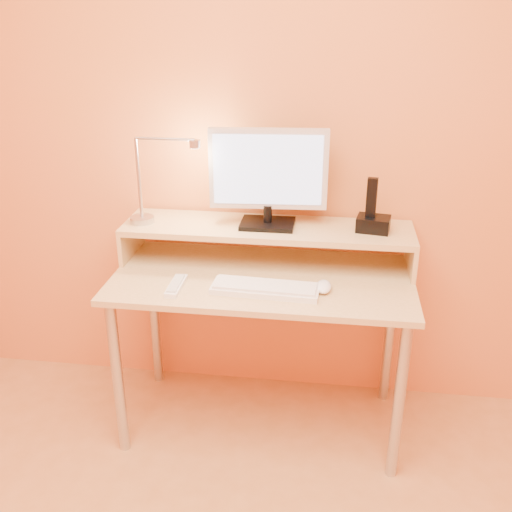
# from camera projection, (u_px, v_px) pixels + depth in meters

# --- Properties ---
(wall_back) EXTENTS (3.00, 0.04, 2.50)m
(wall_back) POSITION_uv_depth(u_px,v_px,m) (273.00, 128.00, 2.44)
(wall_back) COLOR #D67646
(wall_back) RESTS_ON floor
(desk_leg_fl) EXTENTS (0.04, 0.04, 0.69)m
(desk_leg_fl) POSITION_uv_depth(u_px,v_px,m) (118.00, 379.00, 2.35)
(desk_leg_fl) COLOR #B1B1B8
(desk_leg_fl) RESTS_ON floor
(desk_leg_fr) EXTENTS (0.04, 0.04, 0.69)m
(desk_leg_fr) POSITION_uv_depth(u_px,v_px,m) (399.00, 402.00, 2.21)
(desk_leg_fr) COLOR #B1B1B8
(desk_leg_fr) RESTS_ON floor
(desk_leg_bl) EXTENTS (0.04, 0.04, 0.69)m
(desk_leg_bl) POSITION_uv_depth(u_px,v_px,m) (155.00, 318.00, 2.80)
(desk_leg_bl) COLOR #B1B1B8
(desk_leg_bl) RESTS_ON floor
(desk_leg_br) EXTENTS (0.04, 0.04, 0.69)m
(desk_leg_br) POSITION_uv_depth(u_px,v_px,m) (389.00, 334.00, 2.66)
(desk_leg_br) COLOR #B1B1B8
(desk_leg_br) RESTS_ON floor
(desk_lower) EXTENTS (1.20, 0.60, 0.02)m
(desk_lower) POSITION_uv_depth(u_px,v_px,m) (263.00, 279.00, 2.36)
(desk_lower) COLOR #D8AF80
(desk_lower) RESTS_ON floor
(shelf_riser_left) EXTENTS (0.02, 0.30, 0.14)m
(shelf_riser_left) POSITION_uv_depth(u_px,v_px,m) (132.00, 239.00, 2.54)
(shelf_riser_left) COLOR #D8AF80
(shelf_riser_left) RESTS_ON desk_lower
(shelf_riser_right) EXTENTS (0.02, 0.30, 0.14)m
(shelf_riser_right) POSITION_uv_depth(u_px,v_px,m) (411.00, 254.00, 2.39)
(shelf_riser_right) COLOR #D8AF80
(shelf_riser_right) RESTS_ON desk_lower
(desk_shelf) EXTENTS (1.20, 0.30, 0.02)m
(desk_shelf) POSITION_uv_depth(u_px,v_px,m) (267.00, 229.00, 2.44)
(desk_shelf) COLOR #D8AF80
(desk_shelf) RESTS_ON desk_lower
(monitor_foot) EXTENTS (0.22, 0.16, 0.02)m
(monitor_foot) POSITION_uv_depth(u_px,v_px,m) (268.00, 224.00, 2.43)
(monitor_foot) COLOR black
(monitor_foot) RESTS_ON desk_shelf
(monitor_neck) EXTENTS (0.04, 0.04, 0.07)m
(monitor_neck) POSITION_uv_depth(u_px,v_px,m) (268.00, 214.00, 2.41)
(monitor_neck) COLOR black
(monitor_neck) RESTS_ON monitor_foot
(monitor_panel) EXTENTS (0.48, 0.07, 0.32)m
(monitor_panel) POSITION_uv_depth(u_px,v_px,m) (268.00, 169.00, 2.35)
(monitor_panel) COLOR silver
(monitor_panel) RESTS_ON monitor_neck
(monitor_back) EXTENTS (0.43, 0.04, 0.28)m
(monitor_back) POSITION_uv_depth(u_px,v_px,m) (269.00, 168.00, 2.37)
(monitor_back) COLOR black
(monitor_back) RESTS_ON monitor_panel
(monitor_screen) EXTENTS (0.43, 0.04, 0.28)m
(monitor_screen) POSITION_uv_depth(u_px,v_px,m) (268.00, 170.00, 2.33)
(monitor_screen) COLOR #A0BCF4
(monitor_screen) RESTS_ON monitor_panel
(lamp_base) EXTENTS (0.10, 0.10, 0.02)m
(lamp_base) POSITION_uv_depth(u_px,v_px,m) (142.00, 219.00, 2.46)
(lamp_base) COLOR #B1B1B8
(lamp_base) RESTS_ON desk_shelf
(lamp_post) EXTENTS (0.01, 0.01, 0.33)m
(lamp_post) POSITION_uv_depth(u_px,v_px,m) (139.00, 178.00, 2.39)
(lamp_post) COLOR #B1B1B8
(lamp_post) RESTS_ON lamp_base
(lamp_arm) EXTENTS (0.24, 0.01, 0.01)m
(lamp_arm) POSITION_uv_depth(u_px,v_px,m) (165.00, 139.00, 2.31)
(lamp_arm) COLOR #B1B1B8
(lamp_arm) RESTS_ON lamp_post
(lamp_head) EXTENTS (0.04, 0.04, 0.03)m
(lamp_head) POSITION_uv_depth(u_px,v_px,m) (195.00, 144.00, 2.31)
(lamp_head) COLOR #B1B1B8
(lamp_head) RESTS_ON lamp_arm
(lamp_bulb) EXTENTS (0.03, 0.03, 0.00)m
(lamp_bulb) POSITION_uv_depth(u_px,v_px,m) (195.00, 148.00, 2.31)
(lamp_bulb) COLOR #FFEAC6
(lamp_bulb) RESTS_ON lamp_head
(phone_dock) EXTENTS (0.14, 0.12, 0.06)m
(phone_dock) POSITION_uv_depth(u_px,v_px,m) (373.00, 224.00, 2.36)
(phone_dock) COLOR black
(phone_dock) RESTS_ON desk_shelf
(phone_handset) EXTENTS (0.04, 0.03, 0.16)m
(phone_handset) POSITION_uv_depth(u_px,v_px,m) (372.00, 198.00, 2.32)
(phone_handset) COLOR black
(phone_handset) RESTS_ON phone_dock
(phone_led) EXTENTS (0.01, 0.00, 0.04)m
(phone_led) POSITION_uv_depth(u_px,v_px,m) (385.00, 229.00, 2.31)
(phone_led) COLOR #1F41FF
(phone_led) RESTS_ON phone_dock
(keyboard) EXTENTS (0.41, 0.15, 0.02)m
(keyboard) POSITION_uv_depth(u_px,v_px,m) (265.00, 289.00, 2.22)
(keyboard) COLOR white
(keyboard) RESTS_ON desk_lower
(mouse) EXTENTS (0.06, 0.11, 0.04)m
(mouse) POSITION_uv_depth(u_px,v_px,m) (324.00, 287.00, 2.23)
(mouse) COLOR white
(mouse) RESTS_ON desk_lower
(remote_control) EXTENTS (0.05, 0.18, 0.02)m
(remote_control) POSITION_uv_depth(u_px,v_px,m) (176.00, 286.00, 2.25)
(remote_control) COLOR white
(remote_control) RESTS_ON desk_lower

